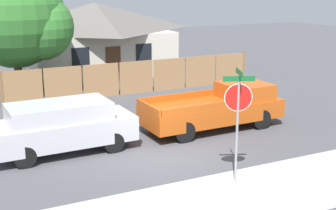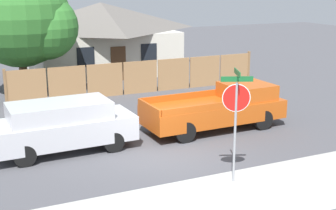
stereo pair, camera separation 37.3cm
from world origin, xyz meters
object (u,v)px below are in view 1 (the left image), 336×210
at_px(red_suv, 62,126).
at_px(orange_pickup, 218,107).
at_px(oak_tree, 20,19).
at_px(house, 96,36).
at_px(stop_sign, 238,107).

distance_m(red_suv, orange_pickup, 6.13).
distance_m(oak_tree, orange_pickup, 10.91).
xyz_separation_m(oak_tree, red_suv, (-0.20, -8.65, -2.93)).
bearing_deg(red_suv, house, 66.34).
bearing_deg(red_suv, oak_tree, 87.12).
relative_size(red_suv, stop_sign, 1.46).
xyz_separation_m(red_suv, stop_sign, (3.91, -4.56, 1.30)).
xyz_separation_m(oak_tree, orange_pickup, (5.93, -8.64, -3.02)).
height_order(house, red_suv, house).
bearing_deg(stop_sign, oak_tree, 127.59).
bearing_deg(red_suv, stop_sign, -50.91).
distance_m(house, stop_sign, 18.22).
relative_size(oak_tree, orange_pickup, 1.15).
xyz_separation_m(house, orange_pickup, (0.61, -13.58, -1.42)).
bearing_deg(house, red_suv, -112.11).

